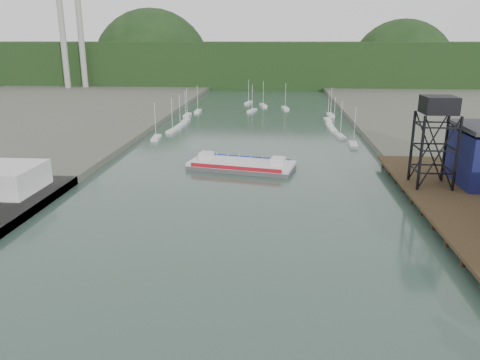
# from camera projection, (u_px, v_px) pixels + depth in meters

# --- Properties ---
(east_pier) EXTENTS (14.00, 70.00, 2.45)m
(east_pier) POSITION_uv_depth(u_px,v_px,m) (468.00, 212.00, 72.42)
(east_pier) COLOR #2D2213
(east_pier) RESTS_ON ground
(lift_tower) EXTENTS (6.50, 6.50, 16.00)m
(lift_tower) POSITION_uv_depth(u_px,v_px,m) (438.00, 111.00, 81.02)
(lift_tower) COLOR black
(lift_tower) RESTS_ON east_pier
(marina_sailboats) EXTENTS (57.71, 92.65, 0.90)m
(marina_sailboats) POSITION_uv_depth(u_px,v_px,m) (258.00, 120.00, 164.97)
(marina_sailboats) COLOR silver
(marina_sailboats) RESTS_ON ground
(smokestacks) EXTENTS (11.20, 8.20, 60.00)m
(smokestacks) POSITION_uv_depth(u_px,v_px,m) (72.00, 35.00, 254.52)
(smokestacks) COLOR #9B9B96
(smokestacks) RESTS_ON ground
(distant_hills) EXTENTS (500.00, 120.00, 80.00)m
(distant_hills) POSITION_uv_depth(u_px,v_px,m) (263.00, 66.00, 317.84)
(distant_hills) COLOR black
(distant_hills) RESTS_ON ground
(chain_ferry) EXTENTS (24.21, 13.70, 3.28)m
(chain_ferry) POSITION_uv_depth(u_px,v_px,m) (241.00, 165.00, 103.01)
(chain_ferry) COLOR #4B4B4D
(chain_ferry) RESTS_ON ground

